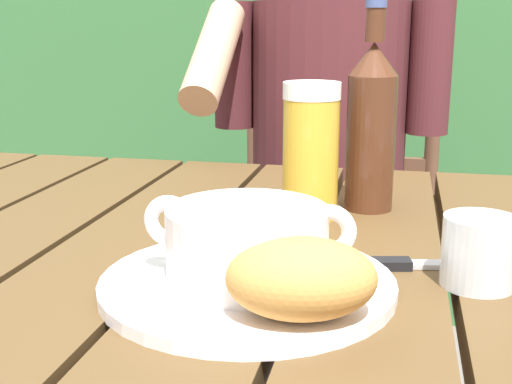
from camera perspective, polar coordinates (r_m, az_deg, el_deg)
dining_table at (r=0.77m, az=-1.24°, el=-12.05°), size 1.29×0.95×0.76m
hedge_backdrop at (r=2.53m, az=7.81°, el=10.10°), size 2.91×0.75×2.16m
chair_near_diner at (r=1.67m, az=6.43°, el=-3.78°), size 0.49×0.44×0.98m
person_eating at (r=1.42m, az=5.77°, el=3.12°), size 0.48×0.47×1.25m
serving_plate at (r=0.65m, az=-0.72°, el=-7.72°), size 0.28×0.28×0.01m
soup_bowl at (r=0.63m, az=-0.74°, el=-4.17°), size 0.20×0.15×0.08m
bread_roll at (r=0.56m, az=3.82°, el=-7.21°), size 0.14×0.12×0.07m
beer_glass at (r=0.86m, az=4.61°, el=3.48°), size 0.07×0.07×0.17m
beer_bottle at (r=0.91m, az=9.62°, el=5.64°), size 0.06×0.06×0.27m
water_glass_small at (r=0.68m, az=18.17°, el=-4.76°), size 0.07×0.07×0.07m
table_knife at (r=0.72m, az=12.62°, el=-5.87°), size 0.15×0.05×0.01m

